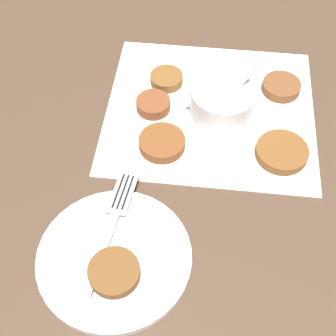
{
  "coord_description": "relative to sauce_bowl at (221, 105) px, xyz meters",
  "views": [
    {
      "loc": [
        0.04,
        0.57,
        0.59
      ],
      "look_at": [
        0.08,
        0.15,
        0.02
      ],
      "focal_mm": 50.0,
      "sensor_mm": 36.0,
      "label": 1
    }
  ],
  "objects": [
    {
      "name": "sauce_bowl",
      "position": [
        0.0,
        0.0,
        0.0
      ],
      "size": [
        0.12,
        0.11,
        0.1
      ],
      "color": "silver",
      "rests_on": "napkin"
    },
    {
      "name": "fritter_3",
      "position": [
        0.11,
        -0.01,
        -0.02
      ],
      "size": [
        0.06,
        0.06,
        0.02
      ],
      "color": "brown",
      "rests_on": "napkin"
    },
    {
      "name": "fritter_4",
      "position": [
        0.1,
        -0.07,
        -0.02
      ],
      "size": [
        0.06,
        0.06,
        0.02
      ],
      "color": "brown",
      "rests_on": "napkin"
    },
    {
      "name": "fritter_2",
      "position": [
        -0.11,
        -0.07,
        -0.02
      ],
      "size": [
        0.07,
        0.07,
        0.02
      ],
      "color": "brown",
      "rests_on": "napkin"
    },
    {
      "name": "fritter_on_plate",
      "position": [
        0.13,
        0.31,
        -0.01
      ],
      "size": [
        0.07,
        0.07,
        0.01
      ],
      "color": "brown",
      "rests_on": "serving_plate"
    },
    {
      "name": "napkin",
      "position": [
        0.02,
        -0.02,
        -0.03
      ],
      "size": [
        0.36,
        0.34,
        0.0
      ],
      "color": "white",
      "rests_on": "ground_plane"
    },
    {
      "name": "fork",
      "position": [
        0.14,
        0.22,
        -0.01
      ],
      "size": [
        0.05,
        0.2,
        0.0
      ],
      "color": "silver",
      "rests_on": "serving_plate"
    },
    {
      "name": "serving_plate",
      "position": [
        0.14,
        0.28,
        -0.02
      ],
      "size": [
        0.21,
        0.21,
        0.02
      ],
      "color": "silver",
      "rests_on": "ground_plane"
    },
    {
      "name": "fritter_0",
      "position": [
        0.09,
        0.08,
        -0.02
      ],
      "size": [
        0.08,
        0.08,
        0.02
      ],
      "color": "brown",
      "rests_on": "napkin"
    },
    {
      "name": "ground_plane",
      "position": [
        -0.0,
        -0.01,
        -0.03
      ],
      "size": [
        4.0,
        4.0,
        0.0
      ],
      "primitive_type": "plane",
      "color": "#4C3828"
    },
    {
      "name": "fritter_1",
      "position": [
        -0.1,
        0.08,
        -0.02
      ],
      "size": [
        0.08,
        0.08,
        0.01
      ],
      "color": "brown",
      "rests_on": "napkin"
    }
  ]
}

